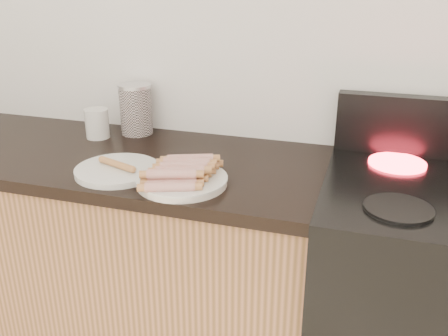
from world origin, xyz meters
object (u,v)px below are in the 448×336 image
(stove, at_px, (435,323))
(main_plate, at_px, (182,182))
(canister, at_px, (136,109))
(mug, at_px, (97,123))
(side_plate, at_px, (117,170))

(stove, xyz_separation_m, main_plate, (-0.78, -0.16, 0.45))
(main_plate, height_order, canister, canister)
(stove, bearing_deg, main_plate, -168.40)
(stove, bearing_deg, canister, 167.78)
(main_plate, bearing_deg, mug, 146.00)
(main_plate, xyz_separation_m, mug, (-0.47, 0.32, 0.05))
(canister, distance_m, mug, 0.15)
(side_plate, bearing_deg, main_plate, -5.49)
(mug, bearing_deg, canister, 37.06)
(stove, relative_size, main_plate, 3.39)
(stove, relative_size, mug, 8.26)
(canister, bearing_deg, main_plate, -49.25)
(stove, height_order, canister, canister)
(stove, distance_m, canister, 1.28)
(canister, bearing_deg, mug, -142.94)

